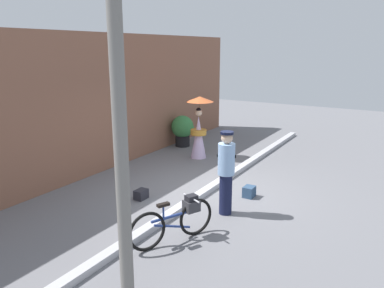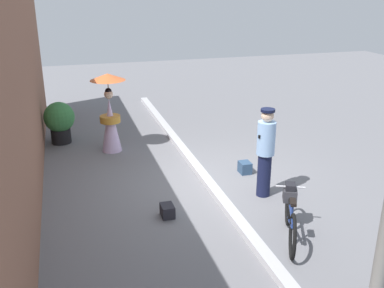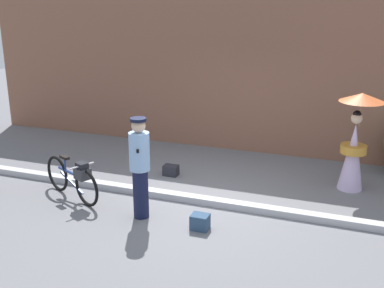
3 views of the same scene
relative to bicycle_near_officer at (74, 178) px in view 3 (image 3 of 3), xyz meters
name	(u,v)px [view 3 (image 3 of 3)]	position (x,y,z in m)	size (l,w,h in m)	color
ground_plane	(203,203)	(2.27, 0.64, -0.42)	(30.00, 30.00, 0.00)	slate
building_wall	(251,73)	(2.27, 4.08, 1.44)	(14.00, 0.40, 3.72)	brown
sidewalk_curb	(203,200)	(2.27, 0.64, -0.36)	(14.00, 0.20, 0.12)	#B2B2B7
bicycle_near_officer	(74,178)	(0.00, 0.00, 0.00)	(1.56, 0.77, 0.79)	black
person_officer	(140,165)	(1.47, -0.23, 0.51)	(0.34, 0.37, 1.73)	#141938
person_with_parasol	(355,141)	(4.75, 2.28, 0.55)	(0.83, 0.83, 1.90)	silver
backpack_on_pavement	(200,222)	(2.56, -0.32, -0.29)	(0.28, 0.23, 0.25)	navy
backpack_spare	(171,170)	(1.19, 1.73, -0.31)	(0.30, 0.22, 0.22)	#26262D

